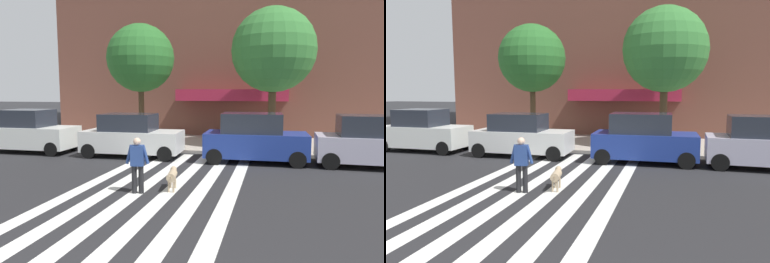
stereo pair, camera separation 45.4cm
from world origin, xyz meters
The scene contains 10 objects.
ground_plane centered at (0.00, 6.88, 0.00)m, with size 160.00×160.00×0.00m, color #232326.
sidewalk_far centered at (0.00, 16.76, 0.07)m, with size 80.00×6.00×0.15m, color #B2A79B.
crosswalk_stripes centered at (-0.09, 6.88, 0.00)m, with size 4.95×13.16×0.01m.
parked_car_near_curb centered at (-8.28, 12.42, 0.97)m, with size 4.35×2.06×2.09m.
parked_car_behind_first centered at (-2.96, 12.41, 0.93)m, with size 4.53×2.03×1.96m.
parked_car_third_in_line centered at (2.57, 12.41, 0.99)m, with size 4.27×2.12×2.06m.
street_tree_nearest centered at (-3.61, 15.29, 4.70)m, with size 3.57×3.57×6.35m.
street_tree_middle centered at (3.22, 15.92, 5.01)m, with size 4.22×4.22×6.99m.
pedestrian_dog_walker centered at (-0.48, 7.01, 0.93)m, with size 0.71×0.30×1.64m.
dog_on_leash centered at (0.39, 7.59, 0.44)m, with size 0.36×1.05×0.65m.
Camera 2 is at (3.77, -2.13, 2.95)m, focal length 32.51 mm.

